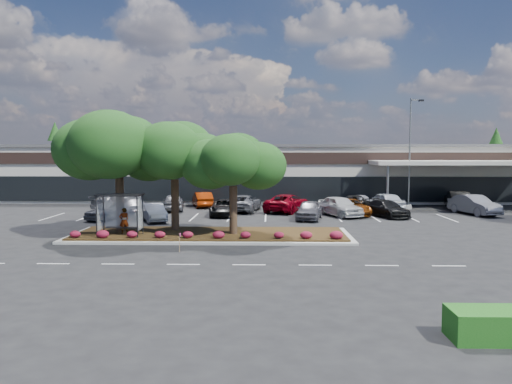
{
  "coord_description": "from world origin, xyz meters",
  "views": [
    {
      "loc": [
        1.72,
        -27.75,
        5.46
      ],
      "look_at": [
        0.85,
        7.69,
        2.6
      ],
      "focal_mm": 35.0,
      "sensor_mm": 36.0,
      "label": 1
    }
  ],
  "objects_px": {
    "car_0": "(108,210)",
    "car_1": "(134,208)",
    "survey_stake": "(180,240)",
    "light_pole": "(410,160)"
  },
  "relations": [
    {
      "from": "survey_stake",
      "to": "car_1",
      "type": "bearing_deg",
      "value": 113.87
    },
    {
      "from": "light_pole",
      "to": "car_1",
      "type": "bearing_deg",
      "value": -165.9
    },
    {
      "from": "survey_stake",
      "to": "car_1",
      "type": "xyz_separation_m",
      "value": [
        -6.51,
        14.72,
        0.1
      ]
    },
    {
      "from": "car_0",
      "to": "car_1",
      "type": "relative_size",
      "value": 0.82
    },
    {
      "from": "car_0",
      "to": "survey_stake",
      "type": "bearing_deg",
      "value": -38.49
    },
    {
      "from": "light_pole",
      "to": "survey_stake",
      "type": "bearing_deg",
      "value": -131.15
    },
    {
      "from": "survey_stake",
      "to": "car_0",
      "type": "xyz_separation_m",
      "value": [
        -8.18,
        12.99,
        0.07
      ]
    },
    {
      "from": "survey_stake",
      "to": "car_1",
      "type": "height_order",
      "value": "car_1"
    },
    {
      "from": "light_pole",
      "to": "car_1",
      "type": "height_order",
      "value": "light_pole"
    },
    {
      "from": "light_pole",
      "to": "survey_stake",
      "type": "relative_size",
      "value": 10.03
    }
  ]
}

